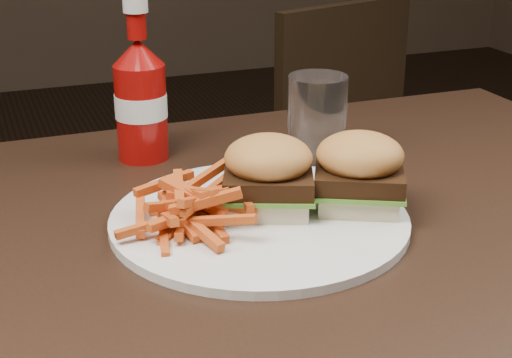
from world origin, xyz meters
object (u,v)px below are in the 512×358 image
object	(u,v)px
chair_far	(289,165)
ketchup_bottle	(142,115)
plate	(259,220)
dining_table	(236,250)
tumbler	(317,121)

from	to	relation	value
chair_far	ketchup_bottle	xyz separation A→B (m)	(-0.50, -0.67, 0.38)
plate	ketchup_bottle	distance (m)	0.27
dining_table	chair_far	size ratio (longest dim) A/B	3.08
chair_far	plate	bearing A→B (deg)	46.94
dining_table	tumbler	bearing A→B (deg)	44.76
ketchup_bottle	tumbler	distance (m)	0.23
ketchup_bottle	chair_far	bearing A→B (deg)	53.06
dining_table	ketchup_bottle	size ratio (longest dim) A/B	8.83
ketchup_bottle	tumbler	world-z (taller)	ketchup_bottle
ketchup_bottle	plate	bearing A→B (deg)	-74.37
chair_far	ketchup_bottle	distance (m)	0.92
dining_table	plate	world-z (taller)	plate
dining_table	chair_far	bearing A→B (deg)	63.59
dining_table	plate	xyz separation A→B (m)	(0.03, 0.01, 0.03)
ketchup_bottle	tumbler	bearing A→B (deg)	-23.58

